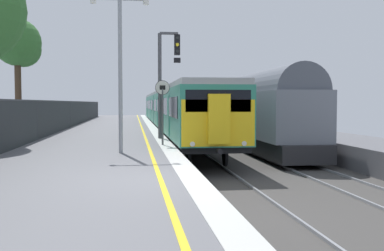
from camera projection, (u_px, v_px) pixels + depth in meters
ground at (285, 201)px, 10.87m from camera, size 17.40×110.00×1.21m
commuter_train_at_platform at (171, 109)px, 37.18m from camera, size 2.83×42.53×3.81m
freight_train_adjacent_track at (238, 108)px, 30.60m from camera, size 2.60×25.05×4.41m
signal_gantry at (165, 72)px, 22.16m from camera, size 1.10×0.24×5.19m
speed_limit_sign at (163, 104)px, 18.71m from camera, size 0.59×0.08×2.67m
platform_lamp_mid at (120, 61)px, 15.74m from camera, size 2.00×0.20×5.42m
background_tree_centre at (19, 45)px, 28.04m from camera, size 2.90×3.04×6.91m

